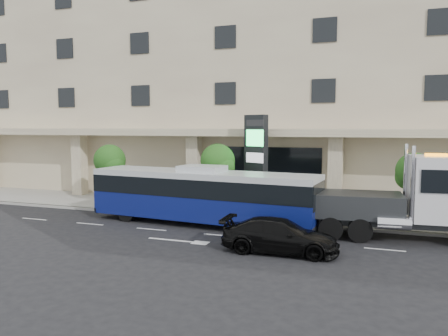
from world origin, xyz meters
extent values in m
plane|color=black|center=(0.00, 0.00, 0.00)|extent=(120.00, 120.00, 0.00)
cube|color=gray|center=(0.00, 5.00, 0.07)|extent=(120.00, 6.00, 0.15)
cube|color=gray|center=(0.00, 2.00, 0.07)|extent=(120.00, 0.30, 0.15)
cube|color=tan|center=(0.00, 15.50, 10.00)|extent=(60.00, 15.00, 20.00)
cube|color=tan|center=(0.00, 6.80, 5.20)|extent=(60.00, 2.80, 0.50)
cube|color=black|center=(0.00, 7.97, 2.15)|extent=(8.00, 0.12, 4.00)
cube|color=tan|center=(-15.00, 6.80, 2.60)|extent=(0.90, 0.90, 4.90)
cube|color=tan|center=(-5.00, 6.80, 2.60)|extent=(0.90, 0.90, 4.90)
cube|color=tan|center=(5.00, 6.80, 2.60)|extent=(0.90, 0.90, 4.90)
cylinder|color=#422B19|center=(-10.00, 3.60, 1.55)|extent=(0.14, 0.14, 2.80)
sphere|color=#154C16|center=(-10.00, 3.60, 3.27)|extent=(2.20, 2.20, 2.20)
sphere|color=#154C16|center=(-9.65, 3.40, 2.95)|extent=(1.65, 1.65, 1.65)
sphere|color=#154C16|center=(-10.30, 3.80, 2.87)|extent=(1.54, 1.54, 1.54)
cylinder|color=#422B19|center=(-2.00, 3.60, 1.62)|extent=(0.14, 0.14, 2.94)
sphere|color=#154C16|center=(-2.00, 3.60, 3.43)|extent=(2.20, 2.20, 2.20)
sphere|color=#154C16|center=(-1.65, 3.40, 3.09)|extent=(1.65, 1.65, 1.65)
sphere|color=#154C16|center=(-2.30, 3.80, 3.01)|extent=(1.54, 1.54, 1.54)
cylinder|color=#422B19|center=(9.50, 3.60, 1.51)|extent=(0.14, 0.14, 2.73)
sphere|color=#154C16|center=(9.50, 3.60, 3.19)|extent=(2.00, 2.00, 2.00)
sphere|color=#154C16|center=(9.85, 3.40, 2.88)|extent=(1.50, 1.50, 1.50)
sphere|color=#154C16|center=(9.20, 3.80, 2.80)|extent=(1.40, 1.40, 1.40)
cylinder|color=black|center=(-6.36, -0.20, 0.56)|extent=(1.14, 0.44, 1.11)
cylinder|color=black|center=(-6.14, 2.13, 0.56)|extent=(1.14, 0.44, 1.11)
cylinder|color=black|center=(1.61, -0.95, 0.56)|extent=(1.14, 0.44, 1.11)
cylinder|color=black|center=(1.83, 1.37, 0.56)|extent=(1.14, 0.44, 1.11)
cube|color=#0C155A|center=(-1.82, 0.55, 1.06)|extent=(13.55, 4.02, 1.33)
cube|color=black|center=(-1.82, 0.55, 2.22)|extent=(13.55, 4.07, 1.00)
cube|color=silver|center=(-1.82, 0.55, 2.89)|extent=(13.55, 4.02, 0.33)
cube|color=silver|center=(-1.82, 0.55, 3.23)|extent=(2.60, 2.00, 0.33)
cube|color=#2D3033|center=(-8.42, 1.17, 0.50)|extent=(0.40, 2.78, 0.33)
cube|color=#2D3033|center=(4.77, -0.08, 0.50)|extent=(0.40, 2.78, 0.33)
cube|color=#2D3033|center=(8.88, 0.71, 0.86)|extent=(9.17, 1.76, 0.43)
cube|color=silver|center=(10.21, 0.81, 2.63)|extent=(2.34, 2.84, 3.11)
cylinder|color=silver|center=(9.13, -0.46, 2.90)|extent=(0.21, 0.21, 3.65)
cylinder|color=silver|center=(8.95, 1.90, 2.90)|extent=(0.21, 0.21, 3.65)
cube|color=#2D3033|center=(6.58, 0.53, 1.66)|extent=(4.69, 2.91, 1.18)
cube|color=#2D3033|center=(4.01, 0.34, 1.02)|extent=(1.73, 0.43, 0.24)
cube|color=#2D3033|center=(3.37, 0.29, 0.59)|extent=(0.41, 1.95, 0.19)
cube|color=orange|center=(10.21, 0.81, 4.24)|extent=(0.99, 0.45, 0.15)
cylinder|color=black|center=(6.87, -0.58, 0.59)|extent=(1.20, 0.43, 1.18)
cylinder|color=black|center=(6.70, 1.67, 0.59)|extent=(1.20, 0.43, 1.18)
cylinder|color=black|center=(5.48, -0.68, 0.59)|extent=(1.20, 0.43, 1.18)
cylinder|color=black|center=(5.31, 1.57, 0.59)|extent=(1.20, 0.43, 1.18)
imported|color=black|center=(3.55, -3.48, 0.75)|extent=(5.24, 2.22, 1.51)
cube|color=black|center=(0.30, 4.35, 3.24)|extent=(1.62, 1.11, 6.19)
cube|color=#25DF60|center=(0.30, 4.06, 4.89)|extent=(1.24, 0.61, 1.03)
cube|color=silver|center=(0.30, 4.06, 3.66)|extent=(1.24, 0.61, 0.62)
cube|color=#262628|center=(0.30, 4.06, 5.82)|extent=(1.24, 0.61, 0.41)
camera|label=1|loc=(7.50, -22.29, 5.59)|focal=35.00mm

